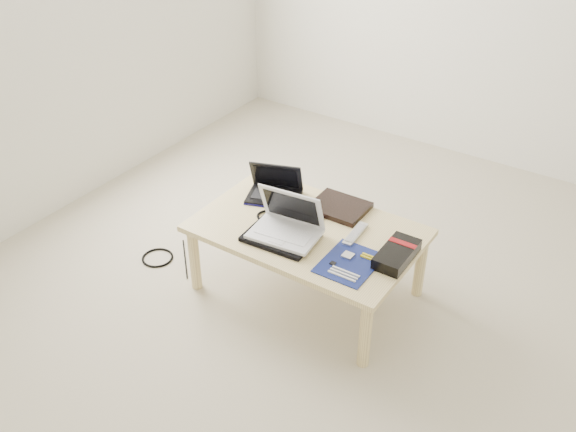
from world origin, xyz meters
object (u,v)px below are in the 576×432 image
Objects in this scene: netbook at (275,190)px; gpu_box at (397,254)px; white_laptop at (287,224)px; coffee_table at (307,236)px.

gpu_box is at bearing -10.14° from netbook.
gpu_box is (0.53, 0.13, -0.04)m from white_laptop.
white_laptop is at bearing -112.47° from coffee_table.
netbook reaches higher than gpu_box.
white_laptop reaches higher than coffee_table.
gpu_box is (0.48, 0.01, 0.08)m from coffee_table.
netbook is 0.94× the size of white_laptop.
netbook is 0.80m from gpu_box.
coffee_table is 4.07× the size of gpu_box.
netbook is at bearing 153.17° from coffee_table.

